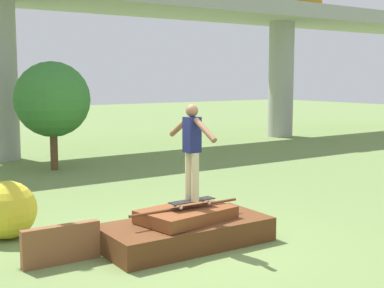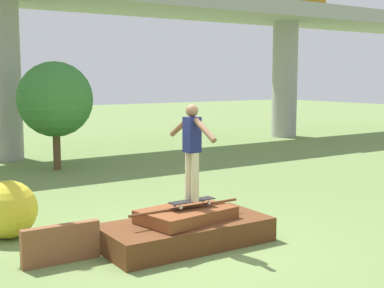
# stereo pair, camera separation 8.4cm
# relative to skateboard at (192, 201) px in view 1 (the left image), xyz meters

# --- Properties ---
(ground_plane) EXTENTS (80.00, 80.00, 0.00)m
(ground_plane) POSITION_rel_skateboard_xyz_m (-0.09, 0.04, -0.70)
(ground_plane) COLOR olive
(scrap_pile) EXTENTS (2.70, 1.31, 0.63)m
(scrap_pile) POSITION_rel_skateboard_xyz_m (-0.09, 0.04, -0.46)
(scrap_pile) COLOR #5B3319
(scrap_pile) RESTS_ON ground_plane
(scrap_plank_loose) EXTENTS (1.13, 0.17, 0.56)m
(scrap_plank_loose) POSITION_rel_skateboard_xyz_m (-2.03, 0.32, -0.42)
(scrap_plank_loose) COLOR brown
(scrap_plank_loose) RESTS_ON ground_plane
(skateboard) EXTENTS (0.79, 0.22, 0.09)m
(skateboard) POSITION_rel_skateboard_xyz_m (0.00, 0.00, 0.00)
(skateboard) COLOR black
(skateboard) RESTS_ON scrap_pile
(skater) EXTENTS (0.23, 1.17, 1.51)m
(skater) POSITION_rel_skateboard_xyz_m (-0.00, 0.00, 0.88)
(skater) COLOR #C6B78E
(skater) RESTS_ON skateboard
(tree_behind_left) EXTENTS (2.13, 2.13, 3.08)m
(tree_behind_left) POSITION_rel_skateboard_xyz_m (0.62, 7.90, 1.31)
(tree_behind_left) COLOR brown
(tree_behind_left) RESTS_ON ground_plane
(bush_yellow_flowering) EXTENTS (0.96, 0.96, 0.96)m
(bush_yellow_flowering) POSITION_rel_skateboard_xyz_m (-2.32, 1.97, -0.22)
(bush_yellow_flowering) COLOR gold
(bush_yellow_flowering) RESTS_ON ground_plane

